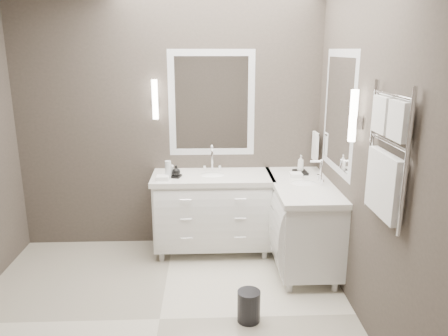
{
  "coord_description": "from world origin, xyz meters",
  "views": [
    {
      "loc": [
        0.39,
        -3.08,
        2.1
      ],
      "look_at": [
        0.55,
        0.7,
        1.06
      ],
      "focal_mm": 35.0,
      "sensor_mm": 36.0,
      "label": 1
    }
  ],
  "objects_px": {
    "vanity_right": "(302,218)",
    "waste_bin": "(249,306)",
    "vanity_back": "(213,208)",
    "towel_ladder": "(386,162)"
  },
  "relations": [
    {
      "from": "vanity_right",
      "to": "waste_bin",
      "type": "height_order",
      "value": "vanity_right"
    },
    {
      "from": "vanity_back",
      "to": "waste_bin",
      "type": "height_order",
      "value": "vanity_back"
    },
    {
      "from": "vanity_back",
      "to": "vanity_right",
      "type": "relative_size",
      "value": 1.0
    },
    {
      "from": "waste_bin",
      "to": "vanity_back",
      "type": "bearing_deg",
      "value": 101.7
    },
    {
      "from": "towel_ladder",
      "to": "vanity_right",
      "type": "bearing_deg",
      "value": 99.84
    },
    {
      "from": "vanity_back",
      "to": "towel_ladder",
      "type": "distance_m",
      "value": 2.16
    },
    {
      "from": "waste_bin",
      "to": "towel_ladder",
      "type": "bearing_deg",
      "value": -22.96
    },
    {
      "from": "vanity_back",
      "to": "towel_ladder",
      "type": "relative_size",
      "value": 1.38
    },
    {
      "from": "vanity_back",
      "to": "waste_bin",
      "type": "relative_size",
      "value": 4.82
    },
    {
      "from": "vanity_back",
      "to": "vanity_right",
      "type": "bearing_deg",
      "value": -20.38
    }
  ]
}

